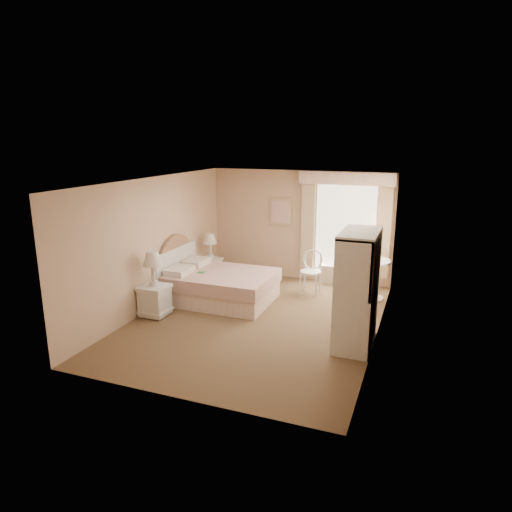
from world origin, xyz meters
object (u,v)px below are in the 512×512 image
at_px(bed, 217,284).
at_px(nightstand_far, 211,263).
at_px(armoire, 357,299).
at_px(nightstand_near, 154,292).
at_px(round_table, 370,273).
at_px(cafe_chair, 311,268).

relative_size(bed, nightstand_far, 1.91).
xyz_separation_m(bed, armoire, (2.94, -1.06, 0.43)).
distance_m(nightstand_near, nightstand_far, 2.31).
xyz_separation_m(round_table, armoire, (0.07, -2.26, 0.22)).
bearing_deg(nightstand_near, round_table, 33.35).
bearing_deg(cafe_chair, armoire, -59.11).
relative_size(round_table, armoire, 0.45).
bearing_deg(nightstand_near, cafe_chair, 44.69).
bearing_deg(nightstand_far, nightstand_near, -90.00).
height_order(bed, cafe_chair, bed).
relative_size(nightstand_near, armoire, 0.65).
relative_size(nightstand_far, cafe_chair, 1.19).
bearing_deg(cafe_chair, nightstand_far, -178.38).
xyz_separation_m(nightstand_near, armoire, (3.65, 0.10, 0.31)).
relative_size(round_table, cafe_chair, 0.90).
bearing_deg(nightstand_far, armoire, -31.21).
xyz_separation_m(bed, round_table, (2.87, 1.20, 0.21)).
height_order(nightstand_near, nightstand_far, nightstand_near).
bearing_deg(round_table, nightstand_near, -146.65).
height_order(bed, nightstand_near, bed).
distance_m(bed, armoire, 3.15).
distance_m(bed, nightstand_near, 1.37).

